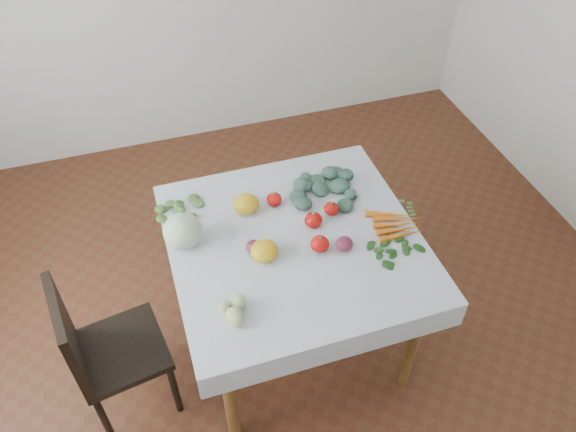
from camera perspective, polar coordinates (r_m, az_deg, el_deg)
name	(u,v)px	position (r m, az deg, el deg)	size (l,w,h in m)	color
ground	(294,334)	(3.14, 0.58, -11.91)	(4.00, 4.00, 0.00)	#59311C
table	(295,255)	(2.63, 0.68, -3.94)	(1.00, 1.00, 0.75)	brown
tablecloth	(295,240)	(2.55, 0.70, -2.45)	(1.12, 1.12, 0.01)	white
chair	(100,348)	(2.65, -18.60, -12.60)	(0.44, 0.44, 0.85)	black
cabbage	(183,231)	(2.52, -10.65, -1.51)	(0.17, 0.17, 0.16)	silver
tomato_a	(274,199)	(2.70, -1.41, 1.72)	(0.07, 0.07, 0.06)	red
tomato_b	(331,209)	(2.66, 4.41, 0.74)	(0.07, 0.07, 0.06)	red
tomato_c	(320,244)	(2.49, 3.25, -2.85)	(0.08, 0.08, 0.07)	red
tomato_d	(313,220)	(2.59, 2.60, -0.41)	(0.08, 0.08, 0.07)	red
heirloom_back	(246,204)	(2.67, -4.27, 1.24)	(0.12, 0.12, 0.09)	yellow
heirloom_front	(264,251)	(2.45, -2.41, -3.55)	(0.12, 0.12, 0.09)	yellow
onion_a	(254,247)	(2.49, -3.51, -3.13)	(0.07, 0.07, 0.06)	#5D1A3B
onion_b	(344,244)	(2.50, 5.74, -2.85)	(0.08, 0.08, 0.07)	#5D1A3B
tomatillo_cluster	(243,311)	(2.27, -4.62, -9.60)	(0.18, 0.11, 0.05)	#C0D078
carrot_bunch	(398,224)	(2.65, 11.07, -0.81)	(0.22, 0.21, 0.03)	orange
kale_bunch	(323,192)	(2.76, 3.56, 2.50)	(0.34, 0.31, 0.05)	#3C624D
basil_bunch	(396,249)	(2.55, 10.87, -3.36)	(0.22, 0.19, 0.01)	#214F18
dill_bunch	(180,210)	(2.72, -10.93, 0.60)	(0.19, 0.19, 0.02)	#4D7837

